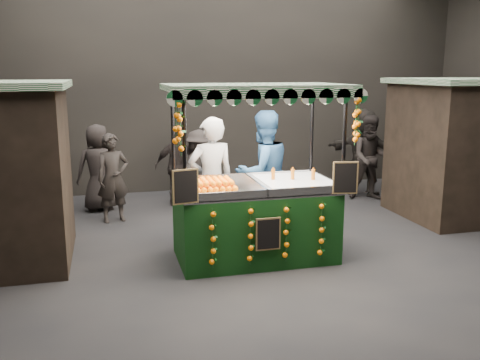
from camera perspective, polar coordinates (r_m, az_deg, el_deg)
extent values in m
plane|color=black|center=(7.82, 4.59, -8.75)|extent=(12.00, 12.00, 0.00)
cube|color=black|center=(12.15, -3.02, 10.70)|extent=(12.00, 0.10, 5.00)
cube|color=black|center=(10.93, 24.38, 2.94)|extent=(2.80, 2.00, 2.50)
cube|color=black|center=(7.78, 1.61, -4.82)|extent=(2.27, 1.24, 1.03)
cube|color=silver|center=(7.64, 1.64, -0.96)|extent=(2.27, 1.24, 0.04)
cylinder|color=black|center=(6.81, -5.93, -1.02)|extent=(0.05, 0.05, 2.48)
cylinder|color=black|center=(7.45, 11.10, -0.06)|extent=(0.05, 0.05, 2.48)
cylinder|color=black|center=(7.95, -7.20, 0.82)|extent=(0.05, 0.05, 2.48)
cylinder|color=black|center=(8.51, 7.71, 1.53)|extent=(0.05, 0.05, 2.48)
cube|color=#10491F|center=(7.45, 1.71, 10.08)|extent=(2.53, 1.50, 0.08)
cube|color=silver|center=(7.82, 6.00, -0.27)|extent=(1.01, 1.11, 0.08)
cube|color=black|center=(6.74, -5.95, -0.71)|extent=(0.35, 0.10, 0.45)
cube|color=black|center=(7.39, 11.39, 0.24)|extent=(0.35, 0.10, 0.45)
cube|color=black|center=(7.16, 3.08, -5.89)|extent=(0.35, 0.03, 0.45)
imported|color=gray|center=(8.31, -3.14, -0.14)|extent=(0.80, 0.57, 2.04)
imported|color=#2A5588|center=(8.83, 2.52, 0.77)|extent=(1.20, 1.05, 2.10)
imported|color=black|center=(9.84, -13.65, 0.21)|extent=(0.68, 0.53, 1.63)
imported|color=black|center=(11.56, 14.09, 2.36)|extent=(1.06, 0.93, 1.81)
imported|color=black|center=(10.80, -6.72, 1.49)|extent=(1.02, 0.57, 1.63)
imported|color=#2E2825|center=(10.52, -4.52, 1.15)|extent=(1.03, 1.19, 1.59)
imported|color=black|center=(10.70, -15.16, 1.31)|extent=(0.95, 0.73, 1.73)
imported|color=black|center=(11.95, 13.31, 3.00)|extent=(1.67, 1.68, 1.94)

